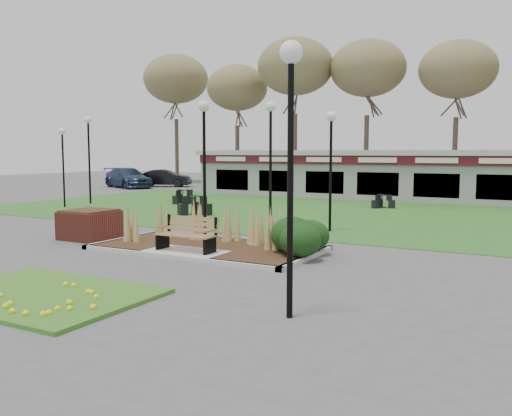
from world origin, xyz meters
The scene contains 20 objects.
ground centered at (0.00, 0.00, 0.00)m, with size 100.00×100.00×0.00m, color #515154.
lawn centered at (0.00, 12.00, 0.01)m, with size 34.00×16.00×0.02m, color #266520.
flower_bed centered at (0.00, -4.60, 0.07)m, with size 4.20×3.00×0.16m.
planting_bed centered at (1.27, 1.35, 0.37)m, with size 6.75×3.40×1.27m.
park_bench centered at (0.00, 0.25, 0.59)m, with size 1.70×0.66×0.93m.
brick_planter centered at (-4.40, 1.00, 0.48)m, with size 1.50×1.50×0.95m.
food_pavilion centered at (0.00, 19.96, 1.48)m, with size 24.60×3.40×2.90m.
tree_backdrop centered at (0.00, 28.00, 8.36)m, with size 47.24×5.24×10.36m.
lamp_post_near_left centered at (-1.42, 3.20, 3.25)m, with size 0.37×0.37×4.46m.
lamp_post_near_right centered at (4.80, -3.50, 3.34)m, with size 0.38×0.38×4.58m.
lamp_post_mid_left centered at (-13.00, 7.72, 2.90)m, with size 0.33×0.33×3.98m.
lamp_post_mid_right centered at (-1.03, 7.20, 3.45)m, with size 0.39×0.39×4.73m.
lamp_post_far_right centered at (1.84, 6.20, 3.05)m, with size 0.35×0.35×4.19m.
lamp_post_far_left centered at (-13.29, 9.77, 3.42)m, with size 0.39×0.39×4.70m.
bistro_set_a centered at (-8.90, 12.16, 0.26)m, with size 1.37×1.21×0.73m.
bistro_set_b centered at (-5.29, 8.17, 0.29)m, with size 1.36×1.55×0.82m.
bistro_set_c centered at (1.25, 15.05, 0.24)m, with size 1.09×1.22×0.65m.
car_silver centered at (-14.49, 26.33, 0.73)m, with size 1.73×4.31×1.47m, color silver.
car_black centered at (-18.82, 23.28, 0.69)m, with size 1.47×4.20×1.38m, color black.
car_blue centered at (-20.67, 21.00, 0.78)m, with size 2.18×5.36×1.56m, color navy.
Camera 1 is at (8.57, -11.62, 2.79)m, focal length 38.00 mm.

